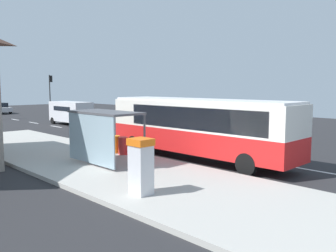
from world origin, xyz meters
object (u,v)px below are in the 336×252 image
(sedan_near, at_px, (0,108))
(recycling_bin_green, at_px, (101,141))
(bus_shelter, at_px, (100,124))
(ticket_machine, at_px, (141,166))
(white_van, at_px, (71,111))
(recycling_bin_red, at_px, (123,146))
(recycling_bin_yellow, at_px, (108,143))
(traffic_light_near_side, at_px, (50,89))
(recycling_bin_orange, at_px, (116,144))
(bus, at_px, (198,125))

(sedan_near, bearing_deg, recycling_bin_green, -100.51)
(recycling_bin_green, xyz_separation_m, bus_shelter, (-2.21, -3.23, 1.44))
(ticket_machine, height_order, bus_shelter, bus_shelter)
(white_van, distance_m, recycling_bin_red, 18.26)
(recycling_bin_yellow, height_order, traffic_light_near_side, traffic_light_near_side)
(white_van, distance_m, recycling_bin_orange, 17.61)
(ticket_machine, xyz_separation_m, recycling_bin_yellow, (3.96, 7.64, -0.52))
(sedan_near, relative_size, bus_shelter, 1.12)
(traffic_light_near_side, bearing_deg, recycling_bin_green, -110.51)
(recycling_bin_orange, height_order, recycling_bin_yellow, same)
(recycling_bin_orange, relative_size, recycling_bin_green, 1.00)
(recycling_bin_green, bearing_deg, ticket_machine, -115.40)
(sedan_near, height_order, bus_shelter, bus_shelter)
(bus, bearing_deg, recycling_bin_orange, 122.57)
(ticket_machine, xyz_separation_m, traffic_light_near_side, (13.66, 34.27, 2.32))
(recycling_bin_green, height_order, bus_shelter, bus_shelter)
(sedan_near, height_order, traffic_light_near_side, traffic_light_near_side)
(ticket_machine, bearing_deg, traffic_light_near_side, 68.27)
(white_van, relative_size, sedan_near, 1.17)
(white_van, xyz_separation_m, recycling_bin_red, (-6.40, -17.09, -0.69))
(white_van, distance_m, bus_shelter, 20.17)
(ticket_machine, xyz_separation_m, recycling_bin_red, (3.96, 6.24, -0.52))
(ticket_machine, bearing_deg, recycling_bin_red, 57.60)
(recycling_bin_yellow, xyz_separation_m, bus_shelter, (-2.21, -2.53, 1.44))
(white_van, height_order, sedan_near, white_van)
(bus, height_order, recycling_bin_yellow, bus)
(sedan_near, bearing_deg, bus, -95.68)
(sedan_near, bearing_deg, recycling_bin_orange, -100.11)
(bus, height_order, ticket_machine, bus)
(traffic_light_near_side, height_order, bus_shelter, traffic_light_near_side)
(white_van, relative_size, recycling_bin_green, 5.52)
(recycling_bin_green, xyz_separation_m, traffic_light_near_side, (9.70, 25.93, 2.84))
(sedan_near, xyz_separation_m, recycling_bin_yellow, (-6.50, -35.73, -0.14))
(white_van, xyz_separation_m, bus_shelter, (-8.61, -18.22, 0.75))
(recycling_bin_green, height_order, traffic_light_near_side, traffic_light_near_side)
(sedan_near, relative_size, recycling_bin_yellow, 4.70)
(recycling_bin_red, height_order, bus_shelter, bus_shelter)
(recycling_bin_orange, bearing_deg, white_van, 68.67)
(white_van, bearing_deg, bus_shelter, -115.30)
(recycling_bin_red, bearing_deg, sedan_near, 80.07)
(recycling_bin_red, height_order, traffic_light_near_side, traffic_light_near_side)
(bus, height_order, sedan_near, bus)
(bus_shelter, bearing_deg, recycling_bin_yellow, 48.83)
(bus, relative_size, recycling_bin_orange, 11.62)
(white_van, height_order, bus_shelter, bus_shelter)
(sedan_near, xyz_separation_m, recycling_bin_green, (-6.50, -35.03, -0.14))
(recycling_bin_red, distance_m, recycling_bin_green, 2.10)
(ticket_machine, distance_m, recycling_bin_green, 9.25)
(recycling_bin_yellow, height_order, recycling_bin_green, same)
(recycling_bin_red, bearing_deg, bus_shelter, -152.95)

